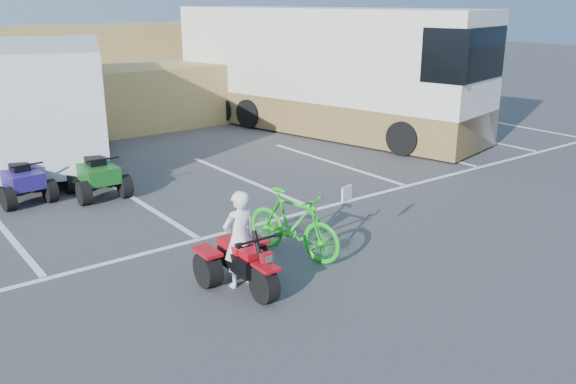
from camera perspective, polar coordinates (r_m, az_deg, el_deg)
ground at (r=9.20m, az=-0.90°, el=-8.98°), size 100.00×100.00×0.00m
parking_stripes at (r=12.82m, az=-8.47°, el=-1.26°), size 28.00×5.16×0.01m
grass_embankment at (r=22.82m, az=-24.73°, el=9.31°), size 40.00×8.50×3.10m
red_trike_atv at (r=9.20m, az=-3.94°, el=-9.02°), size 1.12×1.47×0.94m
rider at (r=9.01m, az=-4.55°, el=-4.42°), size 0.55×0.37×1.49m
green_dirt_bike at (r=10.10m, az=0.48°, el=-2.98°), size 1.00×1.96×1.13m
cargo_trailer at (r=17.04m, az=-21.37°, el=8.14°), size 4.63×7.03×3.05m
rv_motorhome at (r=19.81m, az=3.39°, el=10.48°), size 5.01×10.85×3.79m
quad_atv_blue at (r=14.19m, az=-23.51°, el=-0.74°), size 1.15×1.48×0.92m
quad_atv_green at (r=14.00m, az=-17.30°, el=-0.28°), size 1.15×1.51×0.96m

